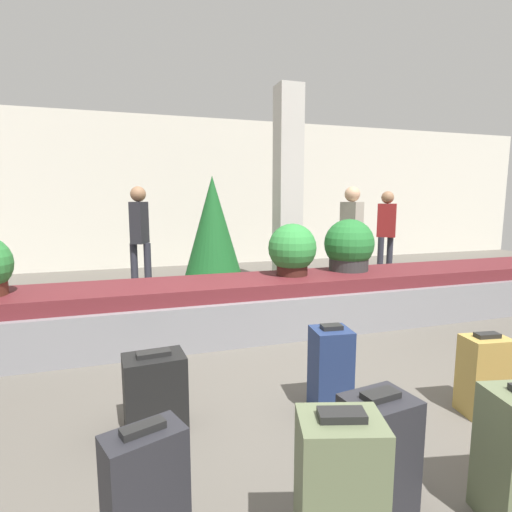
{
  "coord_description": "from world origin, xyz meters",
  "views": [
    {
      "loc": [
        -1.32,
        -2.39,
        1.47
      ],
      "look_at": [
        0.0,
        1.74,
        0.85
      ],
      "focal_mm": 28.0,
      "sensor_mm": 36.0,
      "label": 1
    }
  ],
  "objects_px": {
    "suitcase_4": "(155,393)",
    "traveler_1": "(351,231)",
    "decorated_tree": "(213,229)",
    "pillar": "(288,190)",
    "potted_plant_0": "(349,247)",
    "suitcase_0": "(339,501)",
    "traveler_0": "(386,227)",
    "traveler_2": "(140,231)",
    "suitcase_8": "(484,375)",
    "potted_plant_2": "(292,250)",
    "suitcase_7": "(330,370)",
    "suitcase_3": "(146,504)",
    "suitcase_2": "(378,454)"
  },
  "relations": [
    {
      "from": "suitcase_7",
      "to": "suitcase_4",
      "type": "bearing_deg",
      "value": 179.55
    },
    {
      "from": "suitcase_0",
      "to": "suitcase_8",
      "type": "distance_m",
      "value": 1.75
    },
    {
      "from": "pillar",
      "to": "suitcase_0",
      "type": "bearing_deg",
      "value": -109.86
    },
    {
      "from": "pillar",
      "to": "traveler_2",
      "type": "height_order",
      "value": "pillar"
    },
    {
      "from": "suitcase_8",
      "to": "potted_plant_0",
      "type": "bearing_deg",
      "value": 90.94
    },
    {
      "from": "suitcase_4",
      "to": "traveler_0",
      "type": "bearing_deg",
      "value": 36.19
    },
    {
      "from": "suitcase_0",
      "to": "suitcase_7",
      "type": "distance_m",
      "value": 1.26
    },
    {
      "from": "traveler_0",
      "to": "decorated_tree",
      "type": "xyz_separation_m",
      "value": [
        -3.27,
        -0.16,
        0.05
      ]
    },
    {
      "from": "suitcase_4",
      "to": "decorated_tree",
      "type": "distance_m",
      "value": 3.87
    },
    {
      "from": "suitcase_4",
      "to": "suitcase_3",
      "type": "bearing_deg",
      "value": -99.89
    },
    {
      "from": "suitcase_2",
      "to": "traveler_0",
      "type": "relative_size",
      "value": 0.37
    },
    {
      "from": "suitcase_8",
      "to": "traveler_2",
      "type": "bearing_deg",
      "value": 124.26
    },
    {
      "from": "pillar",
      "to": "traveler_1",
      "type": "distance_m",
      "value": 1.18
    },
    {
      "from": "pillar",
      "to": "suitcase_0",
      "type": "height_order",
      "value": "pillar"
    },
    {
      "from": "traveler_2",
      "to": "decorated_tree",
      "type": "distance_m",
      "value": 1.11
    },
    {
      "from": "suitcase_4",
      "to": "suitcase_0",
      "type": "bearing_deg",
      "value": -69.31
    },
    {
      "from": "suitcase_0",
      "to": "suitcase_4",
      "type": "xyz_separation_m",
      "value": [
        -0.6,
        1.27,
        -0.09
      ]
    },
    {
      "from": "suitcase_3",
      "to": "potted_plant_0",
      "type": "xyz_separation_m",
      "value": [
        2.55,
        2.83,
        0.58
      ]
    },
    {
      "from": "decorated_tree",
      "to": "potted_plant_0",
      "type": "bearing_deg",
      "value": -53.86
    },
    {
      "from": "traveler_1",
      "to": "decorated_tree",
      "type": "distance_m",
      "value": 2.12
    },
    {
      "from": "suitcase_4",
      "to": "decorated_tree",
      "type": "xyz_separation_m",
      "value": [
        1.13,
        3.62,
        0.75
      ]
    },
    {
      "from": "pillar",
      "to": "potted_plant_0",
      "type": "relative_size",
      "value": 5.08
    },
    {
      "from": "traveler_0",
      "to": "traveler_1",
      "type": "bearing_deg",
      "value": 75.81
    },
    {
      "from": "suitcase_3",
      "to": "suitcase_7",
      "type": "bearing_deg",
      "value": 14.78
    },
    {
      "from": "traveler_2",
      "to": "decorated_tree",
      "type": "bearing_deg",
      "value": -77.39
    },
    {
      "from": "suitcase_7",
      "to": "decorated_tree",
      "type": "relative_size",
      "value": 0.34
    },
    {
      "from": "suitcase_0",
      "to": "suitcase_4",
      "type": "height_order",
      "value": "suitcase_0"
    },
    {
      "from": "suitcase_3",
      "to": "traveler_0",
      "type": "relative_size",
      "value": 0.39
    },
    {
      "from": "potted_plant_0",
      "to": "decorated_tree",
      "type": "relative_size",
      "value": 0.35
    },
    {
      "from": "suitcase_7",
      "to": "decorated_tree",
      "type": "bearing_deg",
      "value": 97.14
    },
    {
      "from": "suitcase_3",
      "to": "traveler_1",
      "type": "xyz_separation_m",
      "value": [
        3.2,
        3.88,
        0.68
      ]
    },
    {
      "from": "potted_plant_2",
      "to": "suitcase_8",
      "type": "bearing_deg",
      "value": -77.34
    },
    {
      "from": "potted_plant_0",
      "to": "traveler_2",
      "type": "xyz_separation_m",
      "value": [
        -2.41,
        2.04,
        0.1
      ]
    },
    {
      "from": "potted_plant_0",
      "to": "potted_plant_2",
      "type": "xyz_separation_m",
      "value": [
        -0.79,
        -0.08,
        -0.0
      ]
    },
    {
      "from": "pillar",
      "to": "decorated_tree",
      "type": "bearing_deg",
      "value": 173.18
    },
    {
      "from": "traveler_1",
      "to": "traveler_2",
      "type": "bearing_deg",
      "value": -123.37
    },
    {
      "from": "suitcase_4",
      "to": "traveler_0",
      "type": "height_order",
      "value": "traveler_0"
    },
    {
      "from": "suitcase_4",
      "to": "traveler_1",
      "type": "height_order",
      "value": "traveler_1"
    },
    {
      "from": "pillar",
      "to": "suitcase_7",
      "type": "height_order",
      "value": "pillar"
    },
    {
      "from": "suitcase_0",
      "to": "suitcase_2",
      "type": "distance_m",
      "value": 0.44
    },
    {
      "from": "suitcase_2",
      "to": "potted_plant_0",
      "type": "distance_m",
      "value": 3.25
    },
    {
      "from": "suitcase_8",
      "to": "traveler_1",
      "type": "xyz_separation_m",
      "value": [
        0.95,
        3.34,
        0.71
      ]
    },
    {
      "from": "suitcase_8",
      "to": "potted_plant_0",
      "type": "relative_size",
      "value": 0.91
    },
    {
      "from": "suitcase_3",
      "to": "traveler_2",
      "type": "relative_size",
      "value": 0.38
    },
    {
      "from": "suitcase_8",
      "to": "traveler_0",
      "type": "xyz_separation_m",
      "value": [
        2.24,
        4.26,
        0.68
      ]
    },
    {
      "from": "suitcase_8",
      "to": "traveler_2",
      "type": "relative_size",
      "value": 0.35
    },
    {
      "from": "pillar",
      "to": "decorated_tree",
      "type": "relative_size",
      "value": 1.76
    },
    {
      "from": "suitcase_8",
      "to": "decorated_tree",
      "type": "relative_size",
      "value": 0.31
    },
    {
      "from": "suitcase_8",
      "to": "traveler_1",
      "type": "height_order",
      "value": "traveler_1"
    },
    {
      "from": "traveler_2",
      "to": "traveler_1",
      "type": "bearing_deg",
      "value": -83.43
    }
  ]
}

